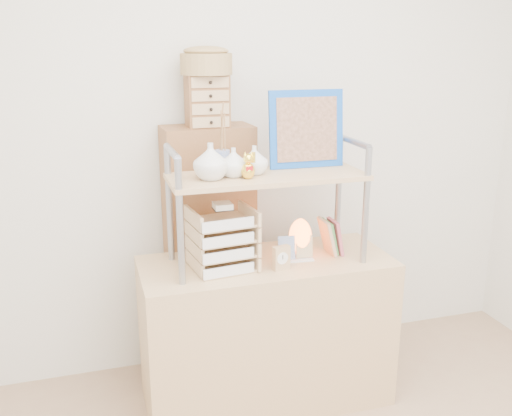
{
  "coord_description": "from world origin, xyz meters",
  "views": [
    {
      "loc": [
        -0.78,
        -1.21,
        1.76
      ],
      "look_at": [
        -0.05,
        1.2,
        1.02
      ],
      "focal_mm": 40.0,
      "sensor_mm": 36.0,
      "label": 1
    }
  ],
  "objects_px": {
    "letter_tray": "(223,243)",
    "salt_lamp": "(300,237)",
    "desk": "(266,331)",
    "cabinet": "(210,253)"
  },
  "relations": [
    {
      "from": "letter_tray",
      "to": "salt_lamp",
      "type": "xyz_separation_m",
      "value": [
        0.4,
        0.06,
        -0.03
      ]
    },
    {
      "from": "desk",
      "to": "salt_lamp",
      "type": "bearing_deg",
      "value": 6.49
    },
    {
      "from": "desk",
      "to": "letter_tray",
      "type": "distance_m",
      "value": 0.55
    },
    {
      "from": "desk",
      "to": "letter_tray",
      "type": "relative_size",
      "value": 3.79
    },
    {
      "from": "cabinet",
      "to": "letter_tray",
      "type": "xyz_separation_m",
      "value": [
        -0.02,
        -0.41,
        0.2
      ]
    },
    {
      "from": "salt_lamp",
      "to": "desk",
      "type": "bearing_deg",
      "value": -173.51
    },
    {
      "from": "cabinet",
      "to": "letter_tray",
      "type": "relative_size",
      "value": 4.27
    },
    {
      "from": "salt_lamp",
      "to": "letter_tray",
      "type": "bearing_deg",
      "value": -171.94
    },
    {
      "from": "letter_tray",
      "to": "salt_lamp",
      "type": "distance_m",
      "value": 0.4
    },
    {
      "from": "desk",
      "to": "cabinet",
      "type": "relative_size",
      "value": 0.89
    }
  ]
}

